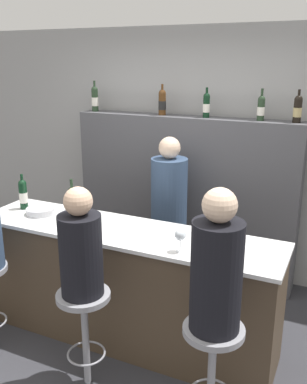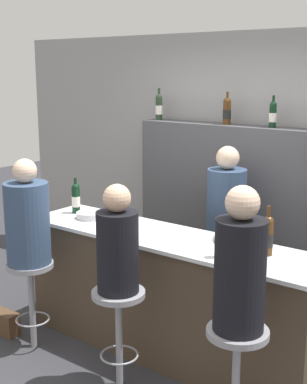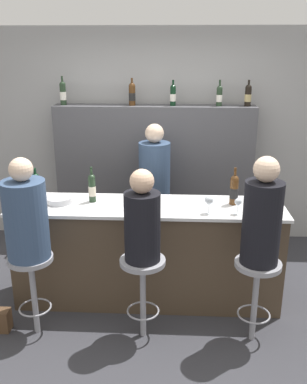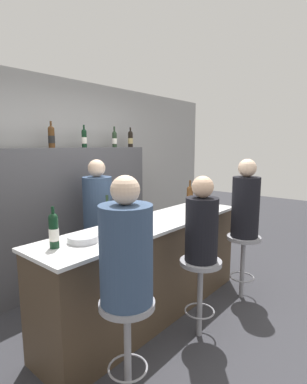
{
  "view_description": "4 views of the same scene",
  "coord_description": "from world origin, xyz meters",
  "px_view_note": "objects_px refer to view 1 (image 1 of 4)",
  "views": [
    {
      "loc": [
        1.53,
        -2.44,
        2.26
      ],
      "look_at": [
        0.23,
        0.36,
        1.31
      ],
      "focal_mm": 40.0,
      "sensor_mm": 36.0,
      "label": 1
    },
    {
      "loc": [
        2.28,
        -2.91,
        2.23
      ],
      "look_at": [
        -0.07,
        0.2,
        1.34
      ],
      "focal_mm": 50.0,
      "sensor_mm": 36.0,
      "label": 2
    },
    {
      "loc": [
        0.25,
        -3.39,
        2.37
      ],
      "look_at": [
        0.06,
        0.25,
        1.12
      ],
      "focal_mm": 40.0,
      "sensor_mm": 36.0,
      "label": 3
    },
    {
      "loc": [
        -2.22,
        -1.61,
        1.76
      ],
      "look_at": [
        -0.08,
        0.19,
        1.31
      ],
      "focal_mm": 28.0,
      "sensor_mm": 36.0,
      "label": 4
    }
  ],
  "objects_px": {
    "wine_bottle_counter_1": "(72,202)",
    "wine_bottle_backbar_1": "(162,102)",
    "wine_bottle_backbar_3": "(261,108)",
    "bartender": "(169,224)",
    "wine_bottle_backbar_2": "(206,105)",
    "wine_bottle_counter_2": "(225,226)",
    "wine_bottle_backbar_4": "(298,109)",
    "wine_bottle_backbar_0": "(95,99)",
    "wine_bottle_counter_0": "(23,194)",
    "wine_glass_0": "(180,235)",
    "bar_stool_middle": "(84,314)",
    "metal_bowl": "(41,211)",
    "bar_stool_right": "(213,350)",
    "guest_seated_middle": "(81,249)",
    "guest_seated_right": "(217,269)",
    "wine_glass_1": "(215,244)"
  },
  "relations": [
    {
      "from": "wine_bottle_backbar_1",
      "to": "wine_bottle_backbar_3",
      "type": "distance_m",
      "value": 1.0
    },
    {
      "from": "wine_bottle_backbar_0",
      "to": "bartender",
      "type": "height_order",
      "value": "wine_bottle_backbar_0"
    },
    {
      "from": "wine_bottle_backbar_3",
      "to": "wine_bottle_backbar_0",
      "type": "bearing_deg",
      "value": -180.0
    },
    {
      "from": "wine_bottle_counter_1",
      "to": "wine_bottle_backbar_1",
      "type": "relative_size",
      "value": 1.09
    },
    {
      "from": "wine_bottle_counter_0",
      "to": "wine_glass_0",
      "type": "bearing_deg",
      "value": -8.88
    },
    {
      "from": "wine_bottle_backbar_2",
      "to": "metal_bowl",
      "type": "relative_size",
      "value": 1.18
    },
    {
      "from": "wine_bottle_counter_1",
      "to": "guest_seated_right",
      "type": "height_order",
      "value": "guest_seated_right"
    },
    {
      "from": "wine_bottle_backbar_2",
      "to": "bartender",
      "type": "height_order",
      "value": "wine_bottle_backbar_2"
    },
    {
      "from": "wine_bottle_backbar_0",
      "to": "wine_bottle_backbar_2",
      "type": "distance_m",
      "value": 1.28
    },
    {
      "from": "wine_bottle_backbar_3",
      "to": "wine_bottle_counter_1",
      "type": "bearing_deg",
      "value": -134.98
    },
    {
      "from": "wine_bottle_backbar_4",
      "to": "wine_glass_1",
      "type": "bearing_deg",
      "value": -100.03
    },
    {
      "from": "wine_bottle_counter_0",
      "to": "wine_glass_0",
      "type": "height_order",
      "value": "wine_bottle_counter_0"
    },
    {
      "from": "wine_bottle_backbar_4",
      "to": "guest_seated_middle",
      "type": "xyz_separation_m",
      "value": [
        -1.07,
        -1.91,
        -0.78
      ]
    },
    {
      "from": "wine_bottle_backbar_2",
      "to": "guest_seated_right",
      "type": "bearing_deg",
      "value": -69.45
    },
    {
      "from": "wine_bottle_counter_0",
      "to": "bar_stool_right",
      "type": "distance_m",
      "value": 2.16
    },
    {
      "from": "guest_seated_middle",
      "to": "wine_glass_1",
      "type": "bearing_deg",
      "value": 26.44
    },
    {
      "from": "wine_bottle_backbar_1",
      "to": "wine_bottle_backbar_2",
      "type": "height_order",
      "value": "wine_bottle_backbar_1"
    },
    {
      "from": "wine_bottle_counter_2",
      "to": "wine_glass_0",
      "type": "bearing_deg",
      "value": -134.37
    },
    {
      "from": "wine_bottle_backbar_3",
      "to": "bar_stool_right",
      "type": "height_order",
      "value": "wine_bottle_backbar_3"
    },
    {
      "from": "wine_bottle_counter_2",
      "to": "guest_seated_middle",
      "type": "distance_m",
      "value": 1.03
    },
    {
      "from": "wine_bottle_backbar_0",
      "to": "wine_bottle_backbar_3",
      "type": "bearing_deg",
      "value": 0.0
    },
    {
      "from": "bar_stool_middle",
      "to": "wine_bottle_backbar_1",
      "type": "bearing_deg",
      "value": 97.69
    },
    {
      "from": "metal_bowl",
      "to": "bar_stool_right",
      "type": "bearing_deg",
      "value": -18.84
    },
    {
      "from": "wine_bottle_counter_0",
      "to": "guest_seated_right",
      "type": "bearing_deg",
      "value": -18.15
    },
    {
      "from": "wine_bottle_counter_2",
      "to": "wine_bottle_backbar_4",
      "type": "height_order",
      "value": "wine_bottle_backbar_4"
    },
    {
      "from": "wine_glass_0",
      "to": "wine_bottle_backbar_2",
      "type": "bearing_deg",
      "value": 102.57
    },
    {
      "from": "wine_bottle_counter_0",
      "to": "bar_stool_middle",
      "type": "bearing_deg",
      "value": -31.75
    },
    {
      "from": "wine_bottle_backbar_1",
      "to": "wine_bottle_backbar_3",
      "type": "height_order",
      "value": "wine_bottle_backbar_1"
    },
    {
      "from": "bar_stool_middle",
      "to": "wine_bottle_counter_1",
      "type": "bearing_deg",
      "value": 128.69
    },
    {
      "from": "wine_bottle_backbar_3",
      "to": "bartender",
      "type": "relative_size",
      "value": 0.19
    },
    {
      "from": "bar_stool_right",
      "to": "wine_bottle_counter_1",
      "type": "bearing_deg",
      "value": 155.9
    },
    {
      "from": "wine_bottle_backbar_2",
      "to": "wine_bottle_backbar_4",
      "type": "xyz_separation_m",
      "value": [
        0.86,
        0.0,
        0.0
      ]
    },
    {
      "from": "metal_bowl",
      "to": "guest_seated_middle",
      "type": "height_order",
      "value": "guest_seated_middle"
    },
    {
      "from": "wine_glass_0",
      "to": "guest_seated_middle",
      "type": "distance_m",
      "value": 0.68
    },
    {
      "from": "wine_bottle_backbar_4",
      "to": "bar_stool_middle",
      "type": "bearing_deg",
      "value": -119.21
    },
    {
      "from": "wine_glass_0",
      "to": "guest_seated_middle",
      "type": "bearing_deg",
      "value": -144.15
    },
    {
      "from": "wine_bottle_backbar_3",
      "to": "wine_glass_0",
      "type": "bearing_deg",
      "value": -97.25
    },
    {
      "from": "wine_bottle_backbar_0",
      "to": "guest_seated_middle",
      "type": "xyz_separation_m",
      "value": [
        1.07,
        -1.91,
        -0.79
      ]
    },
    {
      "from": "wine_bottle_backbar_2",
      "to": "wine_bottle_counter_0",
      "type": "bearing_deg",
      "value": -134.94
    },
    {
      "from": "wine_bottle_counter_0",
      "to": "metal_bowl",
      "type": "bearing_deg",
      "value": -12.55
    },
    {
      "from": "wine_bottle_counter_1",
      "to": "bartender",
      "type": "relative_size",
      "value": 0.21
    },
    {
      "from": "wine_bottle_counter_1",
      "to": "wine_bottle_counter_2",
      "type": "xyz_separation_m",
      "value": [
        1.32,
        -0.0,
        0.0
      ]
    },
    {
      "from": "wine_bottle_counter_1",
      "to": "bartender",
      "type": "distance_m",
      "value": 1.04
    },
    {
      "from": "wine_bottle_backbar_2",
      "to": "bar_stool_middle",
      "type": "bearing_deg",
      "value": -96.38
    },
    {
      "from": "wine_bottle_counter_2",
      "to": "wine_glass_1",
      "type": "distance_m",
      "value": 0.25
    },
    {
      "from": "wine_bottle_backbar_2",
      "to": "wine_glass_1",
      "type": "relative_size",
      "value": 2.0
    },
    {
      "from": "wine_glass_1",
      "to": "wine_bottle_backbar_2",
      "type": "bearing_deg",
      "value": 111.21
    },
    {
      "from": "wine_bottle_backbar_3",
      "to": "metal_bowl",
      "type": "bearing_deg",
      "value": -140.03
    },
    {
      "from": "guest_seated_middle",
      "to": "bar_stool_middle",
      "type": "bearing_deg",
      "value": 0.0
    },
    {
      "from": "wine_bottle_backbar_4",
      "to": "metal_bowl",
      "type": "height_order",
      "value": "wine_bottle_backbar_4"
    }
  ]
}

